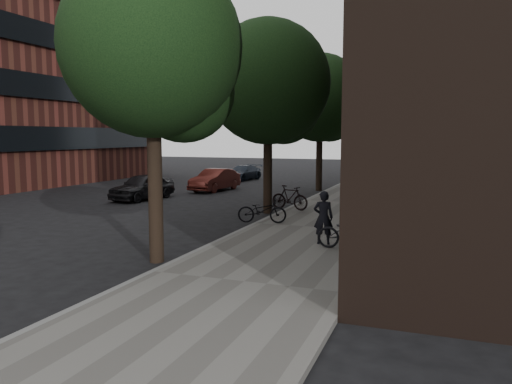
% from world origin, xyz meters
% --- Properties ---
extents(ground, '(120.00, 120.00, 0.00)m').
position_xyz_m(ground, '(0.00, 0.00, 0.00)').
color(ground, black).
rests_on(ground, ground).
extents(sidewalk, '(4.50, 60.00, 0.12)m').
position_xyz_m(sidewalk, '(0.25, 10.00, 0.06)').
color(sidewalk, slate).
rests_on(sidewalk, ground).
extents(curb_edge, '(0.15, 60.00, 0.13)m').
position_xyz_m(curb_edge, '(-2.00, 10.00, 0.07)').
color(curb_edge, slate).
rests_on(curb_edge, ground).
extents(street_tree_near, '(4.40, 4.40, 7.50)m').
position_xyz_m(street_tree_near, '(-2.53, 4.64, 5.11)').
color(street_tree_near, black).
rests_on(street_tree_near, ground).
extents(street_tree_mid, '(5.00, 5.00, 7.80)m').
position_xyz_m(street_tree_mid, '(-2.53, 13.14, 5.11)').
color(street_tree_mid, black).
rests_on(street_tree_mid, ground).
extents(street_tree_far, '(5.00, 5.00, 7.80)m').
position_xyz_m(street_tree_far, '(-2.53, 22.14, 5.11)').
color(street_tree_far, black).
rests_on(street_tree_far, ground).
extents(pedestrian, '(0.62, 0.48, 1.52)m').
position_xyz_m(pedestrian, '(0.98, 7.49, 0.88)').
color(pedestrian, black).
rests_on(pedestrian, sidewalk).
extents(parked_bike_facade_near, '(1.76, 0.70, 0.91)m').
position_xyz_m(parked_bike_facade_near, '(1.80, 7.10, 0.57)').
color(parked_bike_facade_near, black).
rests_on(parked_bike_facade_near, sidewalk).
extents(parked_bike_facade_far, '(1.76, 0.80, 1.02)m').
position_xyz_m(parked_bike_facade_far, '(2.00, 11.23, 0.63)').
color(parked_bike_facade_far, black).
rests_on(parked_bike_facade_far, sidewalk).
extents(parked_bike_curb_near, '(1.80, 0.97, 0.90)m').
position_xyz_m(parked_bike_curb_near, '(-1.80, 10.11, 0.57)').
color(parked_bike_curb_near, black).
rests_on(parked_bike_curb_near, sidewalk).
extents(parked_bike_curb_far, '(1.74, 0.83, 1.01)m').
position_xyz_m(parked_bike_curb_far, '(-1.80, 13.47, 0.62)').
color(parked_bike_curb_far, black).
rests_on(parked_bike_curb_far, sidewalk).
extents(parked_car_near, '(1.91, 3.94, 1.30)m').
position_xyz_m(parked_car_near, '(-9.88, 14.95, 0.65)').
color(parked_car_near, black).
rests_on(parked_car_near, ground).
extents(parked_car_mid, '(1.72, 3.95, 1.26)m').
position_xyz_m(parked_car_mid, '(-8.17, 19.77, 0.63)').
color(parked_car_mid, '#5C201A').
rests_on(parked_car_mid, ground).
extents(parked_car_far, '(2.00, 3.86, 1.07)m').
position_xyz_m(parked_car_far, '(-9.26, 26.70, 0.54)').
color(parked_car_far, '#1B2330').
rests_on(parked_car_far, ground).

